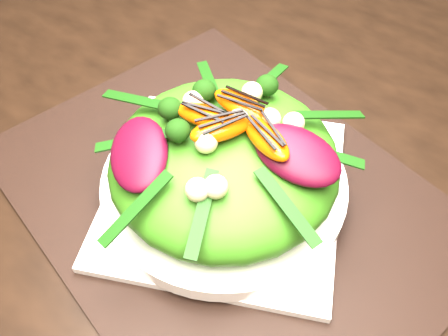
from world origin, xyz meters
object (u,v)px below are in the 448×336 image
Objects in this scene: salad_bowl at (224,183)px; placemat at (224,194)px; dining_table at (116,98)px; plate_base at (224,191)px; lettuce_mound at (224,161)px; orange_segment at (234,116)px.

placemat is at bearing 90.00° from salad_bowl.
dining_table reaches higher than plate_base.
salad_bowl is at bearing 0.00° from plate_base.
orange_segment is (-0.00, 0.02, 0.05)m from lettuce_mound.
lettuce_mound is (-0.00, 0.00, 0.05)m from plate_base.
dining_table is 25.71× the size of orange_segment.
orange_segment is (-0.00, 0.02, 0.10)m from placemat.
orange_segment is at bearing 96.14° from lettuce_mound.
placemat is at bearing -83.86° from orange_segment.
lettuce_mound is at bearing 180.00° from salad_bowl.
orange_segment reaches higher than plate_base.
plate_base is 0.01m from salad_bowl.
lettuce_mound is at bearing -153.43° from placemat.
orange_segment is at bearing 96.14° from plate_base.
orange_segment is (-0.00, 0.02, 0.10)m from plate_base.
salad_bowl is (0.00, -0.00, 0.02)m from placemat.
dining_table is at bearing 169.78° from orange_segment.
lettuce_mound reaches higher than salad_bowl.
salad_bowl is at bearing -90.00° from placemat.
salad_bowl reaches higher than placemat.
plate_base is (0.00, -0.00, 0.01)m from placemat.
salad_bowl is 4.01× the size of orange_segment.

